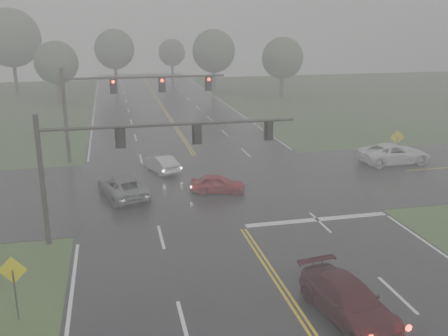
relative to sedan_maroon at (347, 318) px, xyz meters
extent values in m
cube|color=black|center=(-1.72, 15.04, 0.00)|extent=(18.00, 160.00, 0.02)
cube|color=black|center=(-1.72, 17.04, 0.00)|extent=(120.00, 14.00, 0.02)
cube|color=silver|center=(2.78, 9.44, 0.00)|extent=(8.50, 0.50, 0.01)
imported|color=#360911|center=(0.00, 0.00, 0.00)|extent=(2.77, 5.26, 1.45)
imported|color=maroon|center=(-1.79, 15.32, 0.00)|extent=(3.87, 2.35, 1.23)
imported|color=silver|center=(-4.96, 20.98, 0.00)|extent=(2.60, 4.13, 1.29)
imported|color=slate|center=(-7.95, 15.86, 0.00)|extent=(3.59, 5.49, 1.40)
imported|color=white|center=(13.45, 19.18, 0.00)|extent=(5.81, 2.80, 1.59)
cylinder|color=black|center=(-11.92, 9.58, 3.36)|extent=(0.26, 0.26, 6.72)
cylinder|color=black|center=(-11.92, 9.58, 5.97)|extent=(0.17, 0.17, 0.75)
cylinder|color=black|center=(-5.41, 9.58, 5.93)|extent=(13.03, 0.17, 0.17)
cube|color=black|center=(-8.01, 9.58, 5.37)|extent=(0.32, 0.26, 0.98)
cube|color=black|center=(-8.01, 9.73, 5.37)|extent=(0.51, 0.03, 1.17)
cube|color=black|center=(-4.10, 9.58, 5.37)|extent=(0.32, 0.26, 0.98)
cube|color=black|center=(-4.10, 9.73, 5.37)|extent=(0.51, 0.03, 1.17)
cube|color=black|center=(-0.19, 9.58, 5.37)|extent=(0.32, 0.26, 0.98)
cube|color=black|center=(-0.19, 9.73, 5.37)|extent=(0.51, 0.03, 1.17)
cylinder|color=black|center=(-11.92, 25.36, 3.78)|extent=(0.29, 0.29, 7.56)
cylinder|color=black|center=(-11.92, 25.36, 6.72)|extent=(0.19, 0.19, 0.84)
cylinder|color=black|center=(-5.51, 25.36, 6.66)|extent=(12.82, 0.19, 0.19)
cube|color=black|center=(-8.08, 25.36, 6.03)|extent=(0.36, 0.29, 1.10)
cube|color=black|center=(-8.08, 25.52, 6.03)|extent=(0.58, 0.03, 1.31)
cylinder|color=#FF0C05|center=(-8.08, 25.19, 6.38)|extent=(0.23, 0.06, 0.23)
cube|color=black|center=(-4.23, 25.36, 6.03)|extent=(0.36, 0.29, 1.10)
cube|color=black|center=(-4.23, 25.52, 6.03)|extent=(0.58, 0.03, 1.31)
cylinder|color=#FF0C05|center=(-4.23, 25.19, 6.38)|extent=(0.23, 0.06, 0.23)
cube|color=black|center=(-0.38, 25.36, 6.03)|extent=(0.36, 0.29, 1.10)
cube|color=black|center=(-0.38, 25.52, 6.03)|extent=(0.58, 0.03, 1.31)
cylinder|color=#FF0C05|center=(-0.38, 25.19, 6.38)|extent=(0.23, 0.06, 0.23)
cylinder|color=black|center=(-12.33, 2.68, 1.04)|extent=(0.07, 0.07, 2.09)
cube|color=yellow|center=(-12.33, 2.71, 2.09)|extent=(1.09, 0.23, 1.10)
cylinder|color=black|center=(13.61, 19.18, 1.07)|extent=(0.07, 0.07, 2.15)
cube|color=yellow|center=(13.61, 19.21, 2.15)|extent=(1.12, 0.25, 1.13)
cylinder|color=#2E251E|center=(-15.16, 56.11, 1.63)|extent=(0.51, 0.51, 3.26)
sphere|color=#3C5538|center=(-15.16, 56.11, 5.61)|extent=(5.79, 5.79, 5.79)
cylinder|color=#2E251E|center=(7.76, 62.55, 1.88)|extent=(0.58, 0.58, 3.77)
sphere|color=#3C5538|center=(7.76, 62.55, 6.48)|extent=(6.69, 6.69, 6.69)
cylinder|color=#2E251E|center=(-7.19, 72.25, 1.87)|extent=(0.56, 0.56, 3.74)
sphere|color=#3C5538|center=(-7.19, 72.25, 6.44)|extent=(6.65, 6.65, 6.65)
cylinder|color=#2E251E|center=(16.31, 54.62, 1.69)|extent=(0.57, 0.57, 3.38)
sphere|color=#3C5538|center=(16.31, 54.62, 5.82)|extent=(6.01, 6.01, 6.01)
cylinder|color=#2E251E|center=(-22.47, 67.65, 2.47)|extent=(0.57, 0.57, 4.95)
sphere|color=#3C5538|center=(-22.47, 67.65, 8.52)|extent=(8.80, 8.80, 8.80)
cylinder|color=#2E251E|center=(3.86, 83.85, 1.47)|extent=(0.52, 0.52, 2.95)
sphere|color=#3C5538|center=(3.86, 83.85, 5.08)|extent=(5.24, 5.24, 5.24)
camera|label=1|loc=(-8.37, -15.31, 10.98)|focal=40.00mm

